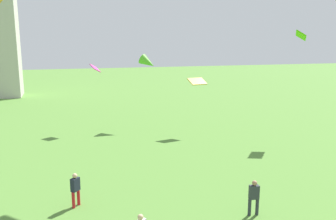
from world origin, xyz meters
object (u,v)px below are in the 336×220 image
object	(u,v)px
kite_flying_1	(148,62)
kite_flying_7	(95,68)
person_5	(254,196)
kite_flying_6	(197,81)
kite_flying_5	(301,35)
person_3	(75,188)

from	to	relation	value
kite_flying_1	kite_flying_7	bearing A→B (deg)	133.74
person_5	kite_flying_6	bearing A→B (deg)	84.65
kite_flying_1	kite_flying_5	bearing A→B (deg)	-80.50
person_3	kite_flying_1	distance (m)	19.84
person_3	person_5	world-z (taller)	person_3
kite_flying_5	person_5	bearing A→B (deg)	-6.60
person_3	kite_flying_6	xyz separation A→B (m)	(12.08, 12.65, 3.86)
kite_flying_1	kite_flying_5	xyz separation A→B (m)	(12.07, -8.20, 2.63)
kite_flying_1	person_5	bearing A→B (deg)	-136.67
kite_flying_5	kite_flying_7	distance (m)	19.52
kite_flying_1	kite_flying_6	xyz separation A→B (m)	(3.64, -4.45, -1.62)
kite_flying_5	kite_flying_7	bearing A→B (deg)	-77.65
kite_flying_1	kite_flying_6	size ratio (longest dim) A/B	1.20
person_5	kite_flying_1	bearing A→B (deg)	97.27
person_3	person_5	distance (m)	9.10
person_5	kite_flying_5	world-z (taller)	kite_flying_5
person_5	kite_flying_6	size ratio (longest dim) A/B	1.01
person_5	kite_flying_1	world-z (taller)	kite_flying_1
person_5	kite_flying_7	world-z (taller)	kite_flying_7
person_3	kite_flying_6	world-z (taller)	kite_flying_6
kite_flying_6	person_3	bearing A→B (deg)	-144.18
kite_flying_5	person_3	bearing A→B (deg)	-29.05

